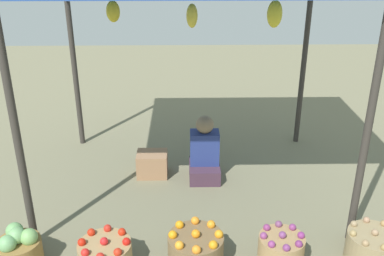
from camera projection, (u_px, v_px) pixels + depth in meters
ground_plane at (191, 181)px, 5.22m from camera, size 14.00×14.00×0.00m
vendor_person at (205, 154)px, 5.21m from camera, size 0.36×0.44×0.78m
basket_cabbages at (19, 249)px, 3.83m from camera, size 0.38×0.38×0.40m
basket_red_tomatoes at (105, 256)px, 3.80m from camera, size 0.46×0.46×0.33m
basket_oranges at (196, 250)px, 3.85m from camera, size 0.49×0.49×0.37m
basket_purple_onions at (281, 250)px, 3.85m from camera, size 0.40×0.40×0.35m
basket_potatoes at (372, 247)px, 3.89m from camera, size 0.45×0.45×0.34m
wooden_crate_near_vendor at (152, 164)px, 5.31m from camera, size 0.36×0.30×0.29m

